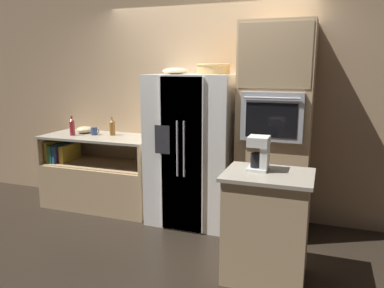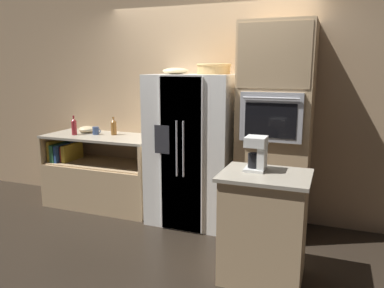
% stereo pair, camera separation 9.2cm
% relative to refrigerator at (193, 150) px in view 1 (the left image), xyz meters
% --- Properties ---
extents(ground_plane, '(20.00, 20.00, 0.00)m').
position_rel_refrigerator_xyz_m(ground_plane, '(0.05, -0.04, -0.85)').
color(ground_plane, black).
extents(wall_back, '(12.00, 0.06, 2.80)m').
position_rel_refrigerator_xyz_m(wall_back, '(0.05, 0.40, 0.55)').
color(wall_back, tan).
rests_on(wall_back, ground_plane).
extents(counter_left, '(1.47, 0.66, 0.93)m').
position_rel_refrigerator_xyz_m(counter_left, '(-1.28, 0.04, -0.51)').
color(counter_left, tan).
rests_on(counter_left, ground_plane).
extents(refrigerator, '(0.95, 0.76, 1.70)m').
position_rel_refrigerator_xyz_m(refrigerator, '(0.00, 0.00, 0.00)').
color(refrigerator, white).
rests_on(refrigerator, ground_plane).
extents(wall_oven, '(0.74, 0.68, 2.23)m').
position_rel_refrigerator_xyz_m(wall_oven, '(0.91, 0.06, 0.27)').
color(wall_oven, tan).
rests_on(wall_oven, ground_plane).
extents(island_counter, '(0.72, 0.59, 0.93)m').
position_rel_refrigerator_xyz_m(island_counter, '(1.00, -0.96, -0.39)').
color(island_counter, tan).
rests_on(island_counter, ground_plane).
extents(wicker_basket, '(0.38, 0.38, 0.12)m').
position_rel_refrigerator_xyz_m(wicker_basket, '(0.21, 0.09, 0.91)').
color(wicker_basket, tan).
rests_on(wicker_basket, refrigerator).
extents(fruit_bowl, '(0.29, 0.29, 0.07)m').
position_rel_refrigerator_xyz_m(fruit_bowl, '(-0.19, -0.04, 0.89)').
color(fruit_bowl, beige).
rests_on(fruit_bowl, refrigerator).
extents(bottle_tall, '(0.07, 0.07, 0.23)m').
position_rel_refrigerator_xyz_m(bottle_tall, '(-1.13, 0.13, 0.19)').
color(bottle_tall, brown).
rests_on(bottle_tall, counter_left).
extents(bottle_short, '(0.06, 0.06, 0.25)m').
position_rel_refrigerator_xyz_m(bottle_short, '(-1.60, -0.05, 0.19)').
color(bottle_short, maroon).
rests_on(bottle_short, counter_left).
extents(mug, '(0.12, 0.08, 0.10)m').
position_rel_refrigerator_xyz_m(mug, '(-1.36, 0.06, 0.13)').
color(mug, '#384C7A').
rests_on(mug, counter_left).
extents(mixing_bowl, '(0.22, 0.22, 0.09)m').
position_rel_refrigerator_xyz_m(mixing_bowl, '(-1.56, 0.15, 0.12)').
color(mixing_bowl, beige).
rests_on(mixing_bowl, counter_left).
extents(coffee_maker, '(0.17, 0.19, 0.29)m').
position_rel_refrigerator_xyz_m(coffee_maker, '(0.92, -0.89, 0.23)').
color(coffee_maker, white).
rests_on(coffee_maker, island_counter).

